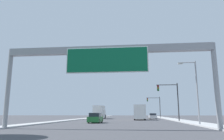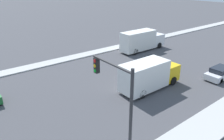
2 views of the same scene
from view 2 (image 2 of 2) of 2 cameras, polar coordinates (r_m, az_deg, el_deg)
The scene contains 5 objects.
median_strip_left at distance 42.71m, azimuth 7.36°, elevation 7.28°, with size 2.00×120.00×0.15m.
car_mid_center at distance 29.79m, azimuth 26.51°, elevation -0.65°, with size 1.83×4.78×1.44m.
truck_box_primary at distance 23.99m, azimuth 9.60°, elevation -1.30°, with size 2.50×7.51×3.24m.
truck_box_secondary at distance 37.35m, azimuth 7.76°, elevation 7.64°, with size 2.32×8.68×3.40m.
traffic_light_near_intersection at distance 13.45m, azimuth 1.77°, elevation -7.36°, with size 3.84×0.32×6.84m.
Camera 2 is at (18.03, 30.48, 11.25)m, focal length 35.00 mm.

